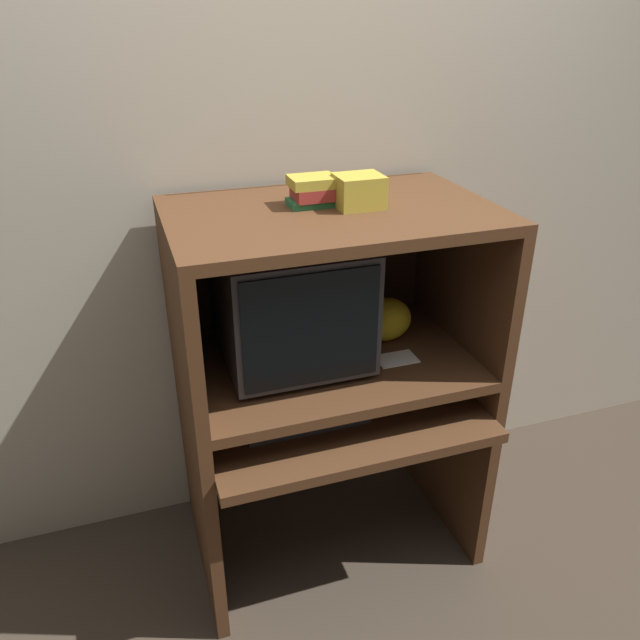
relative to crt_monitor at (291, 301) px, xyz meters
The scene contains 12 objects.
ground_plane 1.09m from the crt_monitor, 70.79° to the right, with size 12.00×12.00×0.00m, color #3D3328.
wall_back 0.46m from the crt_monitor, 70.19° to the left, with size 6.00×0.06×2.60m.
desk_base 0.61m from the crt_monitor, 34.60° to the right, with size 1.00×0.72×0.67m.
desk_monitor_shelf 0.28m from the crt_monitor, 15.99° to the right, with size 1.00×0.65×0.14m.
hutch_upper 0.19m from the crt_monitor, ahead, with size 1.00×0.65×0.52m.
crt_monitor is the anchor object (origin of this frame).
keyboard 0.39m from the crt_monitor, 93.13° to the right, with size 0.40×0.14×0.03m.
mouse 0.46m from the crt_monitor, 34.64° to the right, with size 0.06×0.04×0.03m.
snack_bag 0.38m from the crt_monitor, ahead, with size 0.19×0.14×0.16m.
book_stack 0.36m from the crt_monitor, 10.97° to the left, with size 0.15×0.11×0.09m.
paper_card 0.41m from the crt_monitor, 19.90° to the right, with size 0.14×0.09×0.00m.
storage_box 0.41m from the crt_monitor, 11.79° to the right, with size 0.14×0.12×0.10m.
Camera 1 is at (-0.61, -1.39, 1.87)m, focal length 35.00 mm.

